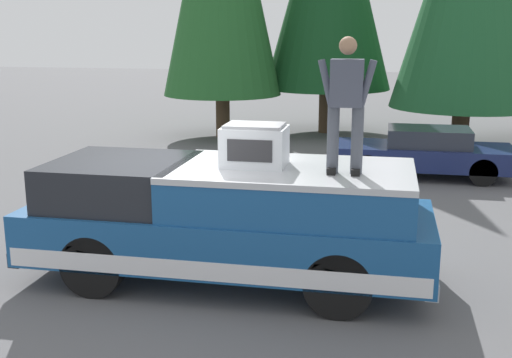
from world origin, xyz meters
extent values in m
plane|color=#565659|center=(0.00, 0.00, 0.00)|extent=(90.00, 90.00, 0.00)
cube|color=navy|center=(0.11, -0.68, 0.70)|extent=(2.00, 5.50, 0.70)
cube|color=silver|center=(0.11, -0.68, 0.51)|extent=(2.01, 5.39, 0.24)
cube|color=black|center=(0.11, 0.83, 1.35)|extent=(1.84, 1.87, 0.60)
cube|color=navy|center=(0.11, -1.56, 1.31)|extent=(1.92, 3.19, 0.52)
cube|color=#B7BABF|center=(0.11, -1.56, 1.61)|extent=(1.94, 3.19, 0.08)
cube|color=#232326|center=(0.11, 2.01, 0.43)|extent=(1.96, 0.16, 0.20)
cube|color=#B2B5BA|center=(0.11, -3.37, 0.43)|extent=(1.96, 0.16, 0.20)
cylinder|color=black|center=(-0.74, 0.91, 0.42)|extent=(0.30, 0.84, 0.84)
cylinder|color=black|center=(0.96, 0.91, 0.42)|extent=(0.30, 0.84, 0.84)
cylinder|color=black|center=(-0.74, -2.28, 0.42)|extent=(0.30, 0.84, 0.84)
cylinder|color=black|center=(0.96, -2.28, 0.42)|extent=(0.30, 0.84, 0.84)
cube|color=silver|center=(0.14, -1.06, 1.91)|extent=(0.64, 0.84, 0.52)
cube|color=#2D2D30|center=(-0.19, -1.06, 1.91)|extent=(0.01, 0.59, 0.29)
cube|color=#99999E|center=(0.14, -1.06, 2.19)|extent=(0.58, 0.76, 0.04)
cylinder|color=#4C515B|center=(-0.09, -2.41, 2.07)|extent=(0.15, 0.15, 0.84)
cube|color=black|center=(-0.13, -2.41, 1.69)|extent=(0.26, 0.11, 0.08)
cylinder|color=#4C515B|center=(-0.09, -2.11, 2.07)|extent=(0.15, 0.15, 0.84)
cube|color=black|center=(-0.13, -2.11, 1.69)|extent=(0.26, 0.11, 0.08)
cube|color=#474C5B|center=(-0.09, -2.26, 2.78)|extent=(0.24, 0.40, 0.58)
sphere|color=#A37A5B|center=(-0.09, -2.26, 3.23)|extent=(0.22, 0.22, 0.22)
cylinder|color=#474C5B|center=(-0.12, -2.50, 2.78)|extent=(0.09, 0.23, 0.58)
cylinder|color=#474C5B|center=(-0.12, -2.01, 2.78)|extent=(0.09, 0.23, 0.58)
cube|color=navy|center=(7.29, -3.65, 0.49)|extent=(1.64, 4.10, 0.50)
cube|color=#282D38|center=(7.29, -3.75, 0.95)|extent=(1.31, 1.89, 0.42)
cylinder|color=black|center=(6.57, -2.38, 0.31)|extent=(0.20, 0.62, 0.62)
cylinder|color=black|center=(8.01, -2.38, 0.31)|extent=(0.20, 0.62, 0.62)
cylinder|color=black|center=(6.57, -4.93, 0.31)|extent=(0.20, 0.62, 0.62)
cylinder|color=black|center=(8.01, -4.93, 0.31)|extent=(0.20, 0.62, 0.62)
cylinder|color=#4C3826|center=(11.60, -4.92, 0.58)|extent=(0.51, 0.51, 1.16)
cylinder|color=#4C3826|center=(13.43, -0.77, 0.74)|extent=(0.50, 0.50, 1.47)
cylinder|color=#4C3826|center=(11.85, 2.41, 0.68)|extent=(0.45, 0.45, 1.37)
camera|label=1|loc=(-8.01, -2.75, 3.44)|focal=44.78mm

